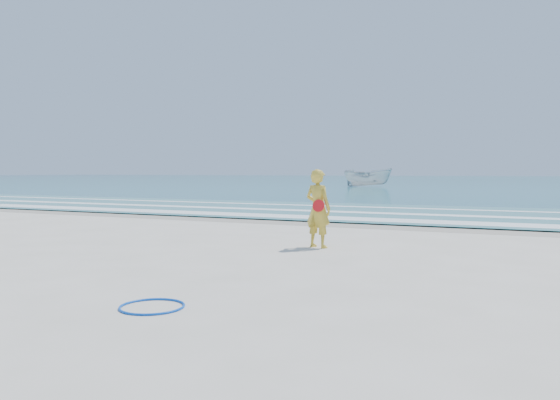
% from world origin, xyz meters
% --- Properties ---
extents(ground, '(400.00, 400.00, 0.00)m').
position_xyz_m(ground, '(0.00, 0.00, 0.00)').
color(ground, silver).
rests_on(ground, ground).
extents(wet_sand, '(400.00, 2.40, 0.00)m').
position_xyz_m(wet_sand, '(0.00, 9.00, 0.00)').
color(wet_sand, '#B2A893').
rests_on(wet_sand, ground).
extents(ocean, '(400.00, 190.00, 0.04)m').
position_xyz_m(ocean, '(0.00, 105.00, 0.02)').
color(ocean, '#19727F').
rests_on(ocean, ground).
extents(shallow, '(400.00, 10.00, 0.01)m').
position_xyz_m(shallow, '(0.00, 14.00, 0.04)').
color(shallow, '#59B7AD').
rests_on(shallow, ocean).
extents(foam_near, '(400.00, 1.40, 0.01)m').
position_xyz_m(foam_near, '(0.00, 10.30, 0.05)').
color(foam_near, white).
rests_on(foam_near, shallow).
extents(foam_mid, '(400.00, 0.90, 0.01)m').
position_xyz_m(foam_mid, '(0.00, 13.20, 0.05)').
color(foam_mid, white).
rests_on(foam_mid, shallow).
extents(foam_far, '(400.00, 0.60, 0.01)m').
position_xyz_m(foam_far, '(0.00, 16.50, 0.05)').
color(foam_far, white).
rests_on(foam_far, shallow).
extents(hoop, '(0.97, 0.97, 0.03)m').
position_xyz_m(hoop, '(1.91, -2.28, 0.01)').
color(hoop, blue).
rests_on(hoop, ground).
extents(boat, '(5.32, 2.41, 1.99)m').
position_xyz_m(boat, '(-10.33, 49.47, 1.04)').
color(boat, silver).
rests_on(boat, ocean).
extents(woman, '(0.72, 0.57, 1.72)m').
position_xyz_m(woman, '(1.82, 3.54, 0.86)').
color(woman, gold).
rests_on(woman, ground).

